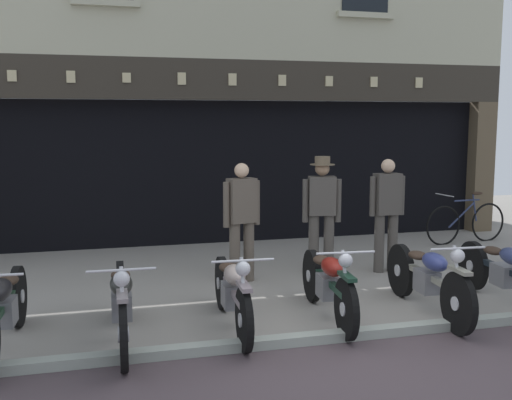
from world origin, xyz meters
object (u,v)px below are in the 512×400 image
(salesman_left, at_px, (242,217))
(salesman_right, at_px, (387,210))
(shopkeeper_center, at_px, (322,210))
(advert_board_far, at_px, (363,152))
(motorcycle_far_left, at_px, (4,308))
(motorcycle_right, at_px, (505,271))
(motorcycle_center_left, at_px, (232,291))
(leaning_bicycle, at_px, (466,222))
(motorcycle_center_right, at_px, (428,277))
(motorcycle_center, at_px, (328,283))
(advert_board_near, at_px, (313,157))
(motorcycle_left, at_px, (122,301))

(salesman_left, relative_size, salesman_right, 0.99)
(shopkeeper_center, relative_size, advert_board_far, 1.68)
(salesman_right, relative_size, advert_board_far, 1.63)
(motorcycle_far_left, bearing_deg, motorcycle_right, -176.58)
(motorcycle_far_left, bearing_deg, salesman_right, -156.02)
(motorcycle_center_left, xyz_separation_m, advert_board_far, (3.67, 4.69, 1.21))
(motorcycle_far_left, bearing_deg, leaning_bicycle, -151.72)
(motorcycle_center_right, height_order, shopkeeper_center, shopkeeper_center)
(motorcycle_center, bearing_deg, motorcycle_center_left, 6.84)
(advert_board_near, height_order, leaning_bicycle, advert_board_near)
(motorcycle_center, bearing_deg, salesman_right, -126.94)
(advert_board_near, distance_m, leaning_bicycle, 3.08)
(shopkeeper_center, distance_m, advert_board_near, 3.03)
(shopkeeper_center, relative_size, leaning_bicycle, 1.00)
(motorcycle_center_left, distance_m, salesman_left, 2.00)
(motorcycle_center, distance_m, advert_board_far, 5.45)
(salesman_left, bearing_deg, salesman_right, 166.29)
(motorcycle_center_right, height_order, salesman_left, salesman_left)
(motorcycle_center_right, height_order, salesman_right, salesman_right)
(motorcycle_center_left, distance_m, shopkeeper_center, 2.60)
(advert_board_near, bearing_deg, shopkeeper_center, -107.62)
(motorcycle_center_right, distance_m, salesman_right, 2.05)
(shopkeeper_center, relative_size, salesman_right, 1.03)
(advert_board_near, bearing_deg, salesman_right, -87.49)
(motorcycle_left, height_order, motorcycle_center, motorcycle_left)
(salesman_right, xyz_separation_m, leaning_bicycle, (2.42, 1.56, -0.55))
(motorcycle_far_left, bearing_deg, motorcycle_center_right, -177.10)
(motorcycle_center, height_order, advert_board_near, advert_board_near)
(motorcycle_right, height_order, advert_board_far, advert_board_far)
(motorcycle_right, bearing_deg, salesman_left, -29.75)
(motorcycle_center_left, xyz_separation_m, shopkeeper_center, (1.74, 1.86, 0.55))
(motorcycle_right, bearing_deg, salesman_right, -67.61)
(motorcycle_far_left, height_order, advert_board_far, advert_board_far)
(motorcycle_center, bearing_deg, motorcycle_left, 8.88)
(advert_board_far, relative_size, leaning_bicycle, 0.60)
(motorcycle_center_left, distance_m, salesman_right, 3.37)
(motorcycle_far_left, xyz_separation_m, salesman_right, (5.06, 1.89, 0.50))
(motorcycle_far_left, xyz_separation_m, salesman_left, (2.85, 1.89, 0.49))
(advert_board_far, distance_m, leaning_bicycle, 2.34)
(motorcycle_center_right, distance_m, shopkeeper_center, 2.10)
(motorcycle_far_left, distance_m, salesman_left, 3.46)
(motorcycle_center_left, bearing_deg, advert_board_near, -116.70)
(salesman_left, bearing_deg, motorcycle_center_right, 118.58)
(motorcycle_far_left, relative_size, motorcycle_center_right, 0.98)
(motorcycle_center_right, relative_size, salesman_left, 1.27)
(motorcycle_center, distance_m, shopkeeper_center, 2.00)
(motorcycle_center_left, height_order, shopkeeper_center, shopkeeper_center)
(motorcycle_center, distance_m, advert_board_near, 5.03)
(motorcycle_left, xyz_separation_m, leaning_bicycle, (6.36, 3.53, -0.05))
(motorcycle_left, xyz_separation_m, salesman_left, (1.73, 1.97, 0.49))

